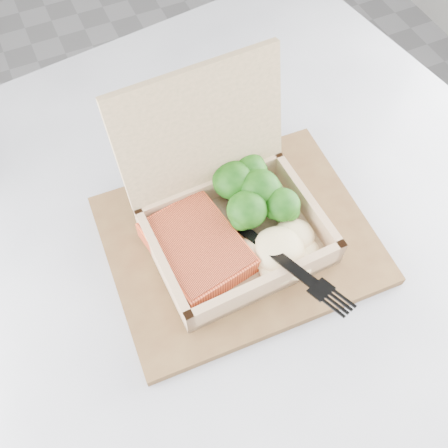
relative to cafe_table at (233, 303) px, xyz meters
name	(u,v)px	position (x,y,z in m)	size (l,w,h in m)	color
cafe_table	(233,303)	(0.00, 0.00, 0.00)	(1.01, 1.01, 0.76)	black
serving_tray	(239,239)	(0.01, 0.00, 0.21)	(0.33, 0.26, 0.01)	brown
takeout_container	(226,204)	(0.00, 0.02, 0.26)	(0.21, 0.20, 0.20)	tan
salmon_fillet	(197,248)	(-0.05, 0.00, 0.24)	(0.10, 0.13, 0.03)	orange
broccoli_pile	(259,194)	(0.05, 0.03, 0.24)	(0.12, 0.12, 0.04)	#2A6C18
mashed_potatoes	(278,250)	(0.03, -0.05, 0.24)	(0.10, 0.09, 0.03)	#F7E2A0
plastic_fork	(263,242)	(0.02, -0.04, 0.25)	(0.07, 0.17, 0.03)	black
receipt	(155,154)	(-0.04, 0.18, 0.20)	(0.07, 0.13, 0.00)	white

